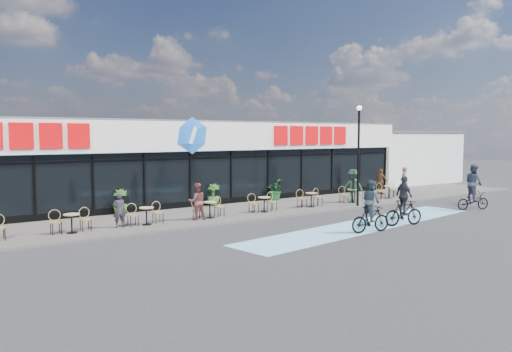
% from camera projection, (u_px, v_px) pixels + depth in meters
% --- Properties ---
extents(ground, '(120.00, 120.00, 0.00)m').
position_uv_depth(ground, '(271.00, 230.00, 20.17)').
color(ground, '#28282B').
rests_on(ground, ground).
extents(sidewalk, '(44.00, 5.00, 0.10)m').
position_uv_depth(sidewalk, '(215.00, 214.00, 23.84)').
color(sidewalk, '#514B47').
rests_on(sidewalk, ground).
extents(bike_lane, '(14.17, 4.13, 0.01)m').
position_uv_depth(bike_lane, '(367.00, 225.00, 21.23)').
color(bike_lane, '#72B7D7').
rests_on(bike_lane, ground).
extents(building, '(30.60, 6.57, 4.75)m').
position_uv_depth(building, '(166.00, 161.00, 28.09)').
color(building, black).
rests_on(building, ground).
extents(neighbour_building, '(9.20, 7.20, 4.11)m').
position_uv_depth(neighbour_building, '(392.00, 156.00, 40.68)').
color(neighbour_building, silver).
rests_on(neighbour_building, ground).
extents(lamp_post, '(0.28, 0.28, 5.26)m').
position_uv_depth(lamp_post, '(359.00, 147.00, 26.02)').
color(lamp_post, black).
rests_on(lamp_post, sidewalk).
extents(bistro_set_2, '(1.54, 0.62, 0.90)m').
position_uv_depth(bistro_set_2, '(71.00, 221.00, 19.05)').
color(bistro_set_2, tan).
rests_on(bistro_set_2, sidewalk).
extents(bistro_set_3, '(1.54, 0.62, 0.90)m').
position_uv_depth(bistro_set_3, '(146.00, 214.00, 20.77)').
color(bistro_set_3, tan).
rests_on(bistro_set_3, sidewalk).
extents(bistro_set_4, '(1.54, 0.62, 0.90)m').
position_uv_depth(bistro_set_4, '(209.00, 208.00, 22.49)').
color(bistro_set_4, tan).
rests_on(bistro_set_4, sidewalk).
extents(bistro_set_5, '(1.54, 0.62, 0.90)m').
position_uv_depth(bistro_set_5, '(263.00, 202.00, 24.22)').
color(bistro_set_5, tan).
rests_on(bistro_set_5, sidewalk).
extents(bistro_set_6, '(1.54, 0.62, 0.90)m').
position_uv_depth(bistro_set_6, '(310.00, 198.00, 25.94)').
color(bistro_set_6, tan).
rests_on(bistro_set_6, sidewalk).
extents(bistro_set_7, '(1.54, 0.62, 0.90)m').
position_uv_depth(bistro_set_7, '(351.00, 194.00, 27.66)').
color(bistro_set_7, tan).
rests_on(bistro_set_7, sidewalk).
extents(bistro_set_8, '(1.54, 0.62, 0.90)m').
position_uv_depth(bistro_set_8, '(388.00, 191.00, 29.38)').
color(bistro_set_8, tan).
rests_on(bistro_set_8, sidewalk).
extents(potted_plant_left, '(0.88, 0.88, 1.19)m').
position_uv_depth(potted_plant_left, '(120.00, 202.00, 23.36)').
color(potted_plant_left, '#265017').
rests_on(potted_plant_left, sidewalk).
extents(potted_plant_mid, '(0.89, 0.89, 1.16)m').
position_uv_depth(potted_plant_mid, '(213.00, 195.00, 26.24)').
color(potted_plant_mid, '#225819').
rests_on(potted_plant_mid, sidewalk).
extents(potted_plant_right, '(1.29, 1.36, 1.18)m').
position_uv_depth(potted_plant_right, '(274.00, 190.00, 28.55)').
color(potted_plant_right, '#17501C').
rests_on(potted_plant_right, sidewalk).
extents(patron_left, '(0.55, 0.40, 1.41)m').
position_uv_depth(patron_left, '(119.00, 210.00, 20.10)').
color(patron_left, '#23212A').
rests_on(patron_left, sidewalk).
extents(patron_right, '(0.93, 0.80, 1.63)m').
position_uv_depth(patron_right, '(197.00, 201.00, 21.91)').
color(patron_right, brown).
rests_on(patron_right, sidewalk).
extents(pedestrian_a, '(1.10, 1.36, 1.84)m').
position_uv_depth(pedestrian_a, '(353.00, 186.00, 27.45)').
color(pedestrian_a, '#1B3124').
rests_on(pedestrian_a, sidewalk).
extents(pedestrian_b, '(0.49, 0.98, 1.61)m').
position_uv_depth(pedestrian_b, '(381.00, 182.00, 31.24)').
color(pedestrian_b, '#51351D').
rests_on(pedestrian_b, sidewalk).
extents(pedestrian_c, '(0.75, 0.71, 1.72)m').
position_uv_depth(pedestrian_c, '(404.00, 181.00, 31.06)').
color(pedestrian_c, brown).
rests_on(pedestrian_c, sidewalk).
extents(cyclist_a, '(1.89, 1.05, 2.12)m').
position_uv_depth(cyclist_a, '(404.00, 206.00, 21.03)').
color(cyclist_a, black).
rests_on(cyclist_a, ground).
extents(cyclist_b, '(1.91, 1.19, 2.34)m').
position_uv_depth(cyclist_b, '(473.00, 191.00, 25.40)').
color(cyclist_b, black).
rests_on(cyclist_b, ground).
extents(cyclist_c, '(1.82, 0.89, 2.08)m').
position_uv_depth(cyclist_c, '(371.00, 211.00, 19.55)').
color(cyclist_c, black).
rests_on(cyclist_c, ground).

